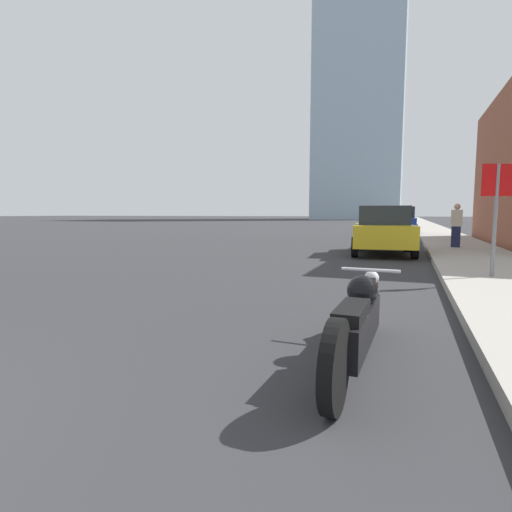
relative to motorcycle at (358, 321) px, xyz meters
name	(u,v)px	position (x,y,z in m)	size (l,w,h in m)	color
sidewalk	(430,228)	(2.29, 36.43, -0.31)	(2.49, 240.00, 0.15)	#9E998E
distant_tower	(360,111)	(-11.00, 95.43, 24.97)	(19.37, 19.37, 50.71)	#9EB7CC
motorcycle	(358,321)	(0.00, 0.00, 0.00)	(0.62, 2.59, 0.77)	black
parked_car_yellow	(383,230)	(-0.37, 10.30, 0.42)	(2.22, 3.98, 1.60)	gold
parked_car_blue	(402,221)	(0.04, 22.70, 0.50)	(1.93, 4.56, 1.78)	#1E3899
parked_car_black	(400,220)	(-0.26, 34.25, 0.41)	(1.93, 4.03, 1.61)	black
stop_sign	(496,200)	(1.94, 5.12, 1.22)	(0.57, 0.26, 2.14)	slate
pedestrian	(456,225)	(2.03, 12.40, 0.55)	(0.36, 0.22, 1.56)	#1E2347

